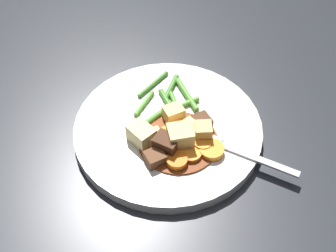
% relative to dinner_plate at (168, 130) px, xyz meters
% --- Properties ---
extents(ground_plane, '(3.00, 3.00, 0.00)m').
position_rel_dinner_plate_xyz_m(ground_plane, '(0.00, 0.00, -0.01)').
color(ground_plane, '#26282D').
extents(dinner_plate, '(0.28, 0.28, 0.02)m').
position_rel_dinner_plate_xyz_m(dinner_plate, '(0.00, 0.00, 0.00)').
color(dinner_plate, white).
rests_on(dinner_plate, ground_plane).
extents(stew_sauce, '(0.11, 0.11, 0.00)m').
position_rel_dinner_plate_xyz_m(stew_sauce, '(0.03, -0.00, 0.01)').
color(stew_sauce, brown).
rests_on(stew_sauce, dinner_plate).
extents(carrot_slice_0, '(0.03, 0.03, 0.01)m').
position_rel_dinner_plate_xyz_m(carrot_slice_0, '(0.02, -0.01, 0.01)').
color(carrot_slice_0, orange).
rests_on(carrot_slice_0, dinner_plate).
extents(carrot_slice_1, '(0.04, 0.04, 0.01)m').
position_rel_dinner_plate_xyz_m(carrot_slice_1, '(0.06, 0.03, 0.01)').
color(carrot_slice_1, orange).
rests_on(carrot_slice_1, dinner_plate).
extents(carrot_slice_2, '(0.04, 0.04, 0.01)m').
position_rel_dinner_plate_xyz_m(carrot_slice_2, '(0.07, 0.03, 0.01)').
color(carrot_slice_2, orange).
rests_on(carrot_slice_2, dinner_plate).
extents(carrot_slice_3, '(0.03, 0.03, 0.01)m').
position_rel_dinner_plate_xyz_m(carrot_slice_3, '(0.01, 0.01, 0.01)').
color(carrot_slice_3, orange).
rests_on(carrot_slice_3, dinner_plate).
extents(carrot_slice_4, '(0.03, 0.03, 0.01)m').
position_rel_dinner_plate_xyz_m(carrot_slice_4, '(0.06, 0.01, 0.01)').
color(carrot_slice_4, orange).
rests_on(carrot_slice_4, dinner_plate).
extents(carrot_slice_5, '(0.04, 0.04, 0.01)m').
position_rel_dinner_plate_xyz_m(carrot_slice_5, '(0.07, -0.02, 0.01)').
color(carrot_slice_5, orange).
rests_on(carrot_slice_5, dinner_plate).
extents(potato_chunk_0, '(0.04, 0.03, 0.02)m').
position_rel_dinner_plate_xyz_m(potato_chunk_0, '(0.03, 0.02, 0.02)').
color(potato_chunk_0, '#E5CC7A').
rests_on(potato_chunk_0, dinner_plate).
extents(potato_chunk_1, '(0.04, 0.04, 0.03)m').
position_rel_dinner_plate_xyz_m(potato_chunk_1, '(0.04, -0.00, 0.03)').
color(potato_chunk_1, '#E5CC7A').
rests_on(potato_chunk_1, dinner_plate).
extents(potato_chunk_2, '(0.03, 0.03, 0.02)m').
position_rel_dinner_plate_xyz_m(potato_chunk_2, '(0.02, -0.03, 0.02)').
color(potato_chunk_2, '#E5CC7A').
rests_on(potato_chunk_2, dinner_plate).
extents(potato_chunk_3, '(0.02, 0.03, 0.02)m').
position_rel_dinner_plate_xyz_m(potato_chunk_3, '(-0.01, 0.01, 0.02)').
color(potato_chunk_3, '#E5CC7A').
rests_on(potato_chunk_3, dinner_plate).
extents(potato_chunk_4, '(0.04, 0.04, 0.03)m').
position_rel_dinner_plate_xyz_m(potato_chunk_4, '(0.01, -0.05, 0.02)').
color(potato_chunk_4, '#EAD68C').
rests_on(potato_chunk_4, dinner_plate).
extents(potato_chunk_5, '(0.03, 0.03, 0.03)m').
position_rel_dinner_plate_xyz_m(potato_chunk_5, '(0.04, 0.03, 0.02)').
color(potato_chunk_5, '#DBBC6B').
rests_on(potato_chunk_5, dinner_plate).
extents(meat_chunk_0, '(0.03, 0.02, 0.02)m').
position_rel_dinner_plate_xyz_m(meat_chunk_0, '(0.02, 0.04, 0.02)').
color(meat_chunk_0, '#56331E').
rests_on(meat_chunk_0, dinner_plate).
extents(meat_chunk_1, '(0.03, 0.03, 0.02)m').
position_rel_dinner_plate_xyz_m(meat_chunk_1, '(0.05, -0.04, 0.02)').
color(meat_chunk_1, brown).
rests_on(meat_chunk_1, dinner_plate).
extents(meat_chunk_2, '(0.04, 0.04, 0.03)m').
position_rel_dinner_plate_xyz_m(meat_chunk_2, '(0.04, -0.02, 0.02)').
color(meat_chunk_2, '#4C2B19').
rests_on(meat_chunk_2, dinner_plate).
extents(green_bean_0, '(0.05, 0.05, 0.01)m').
position_rel_dinner_plate_xyz_m(green_bean_0, '(-0.07, 0.04, 0.01)').
color(green_bean_0, '#4C8E33').
rests_on(green_bean_0, dinner_plate).
extents(green_bean_1, '(0.04, 0.06, 0.01)m').
position_rel_dinner_plate_xyz_m(green_bean_1, '(-0.09, 0.01, 0.01)').
color(green_bean_1, '#4C8E33').
rests_on(green_bean_1, dinner_plate).
extents(green_bean_2, '(0.01, 0.05, 0.01)m').
position_rel_dinner_plate_xyz_m(green_bean_2, '(-0.03, 0.04, 0.01)').
color(green_bean_2, '#66AD42').
rests_on(green_bean_2, dinner_plate).
extents(green_bean_3, '(0.07, 0.01, 0.01)m').
position_rel_dinner_plate_xyz_m(green_bean_3, '(-0.04, 0.05, 0.01)').
color(green_bean_3, '#599E38').
rests_on(green_bean_3, dinner_plate).
extents(green_bean_4, '(0.02, 0.05, 0.01)m').
position_rel_dinner_plate_xyz_m(green_bean_4, '(-0.02, -0.01, 0.01)').
color(green_bean_4, '#4C8E33').
rests_on(green_bean_4, dinner_plate).
extents(green_bean_5, '(0.03, 0.08, 0.01)m').
position_rel_dinner_plate_xyz_m(green_bean_5, '(-0.02, -0.01, 0.01)').
color(green_bean_5, '#4C8E33').
rests_on(green_bean_5, dinner_plate).
extents(green_bean_6, '(0.04, 0.05, 0.01)m').
position_rel_dinner_plate_xyz_m(green_bean_6, '(-0.05, -0.01, 0.01)').
color(green_bean_6, '#66AD42').
rests_on(green_bean_6, dinner_plate).
extents(green_bean_7, '(0.05, 0.02, 0.01)m').
position_rel_dinner_plate_xyz_m(green_bean_7, '(-0.03, 0.03, 0.01)').
color(green_bean_7, '#599E38').
rests_on(green_bean_7, dinner_plate).
extents(green_bean_8, '(0.05, 0.01, 0.01)m').
position_rel_dinner_plate_xyz_m(green_bean_8, '(-0.04, 0.02, 0.01)').
color(green_bean_8, '#4C8E33').
rests_on(green_bean_8, dinner_plate).
extents(fork, '(0.15, 0.12, 0.00)m').
position_rel_dinner_plate_xyz_m(fork, '(0.08, 0.07, 0.01)').
color(fork, silver).
rests_on(fork, dinner_plate).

